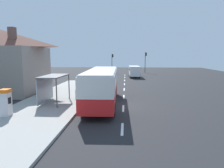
# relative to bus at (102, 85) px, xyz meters

# --- Properties ---
(ground_plane) EXTENTS (56.00, 92.00, 0.04)m
(ground_plane) POSITION_rel_bus_xyz_m (1.71, 13.66, -1.86)
(ground_plane) COLOR #262628
(sidewalk_platform) EXTENTS (6.20, 30.00, 0.18)m
(sidewalk_platform) POSITION_rel_bus_xyz_m (-4.69, 1.66, -1.75)
(sidewalk_platform) COLOR #999993
(sidewalk_platform) RESTS_ON ground
(lane_stripe_seg_0) EXTENTS (0.16, 2.20, 0.01)m
(lane_stripe_seg_0) POSITION_rel_bus_xyz_m (1.96, -6.34, -1.84)
(lane_stripe_seg_0) COLOR silver
(lane_stripe_seg_0) RESTS_ON ground
(lane_stripe_seg_1) EXTENTS (0.16, 2.20, 0.01)m
(lane_stripe_seg_1) POSITION_rel_bus_xyz_m (1.96, -1.34, -1.84)
(lane_stripe_seg_1) COLOR silver
(lane_stripe_seg_1) RESTS_ON ground
(lane_stripe_seg_2) EXTENTS (0.16, 2.20, 0.01)m
(lane_stripe_seg_2) POSITION_rel_bus_xyz_m (1.96, 3.66, -1.84)
(lane_stripe_seg_2) COLOR silver
(lane_stripe_seg_2) RESTS_ON ground
(lane_stripe_seg_3) EXTENTS (0.16, 2.20, 0.01)m
(lane_stripe_seg_3) POSITION_rel_bus_xyz_m (1.96, 8.66, -1.84)
(lane_stripe_seg_3) COLOR silver
(lane_stripe_seg_3) RESTS_ON ground
(lane_stripe_seg_4) EXTENTS (0.16, 2.20, 0.01)m
(lane_stripe_seg_4) POSITION_rel_bus_xyz_m (1.96, 13.66, -1.84)
(lane_stripe_seg_4) COLOR silver
(lane_stripe_seg_4) RESTS_ON ground
(lane_stripe_seg_5) EXTENTS (0.16, 2.20, 0.01)m
(lane_stripe_seg_5) POSITION_rel_bus_xyz_m (1.96, 18.66, -1.84)
(lane_stripe_seg_5) COLOR silver
(lane_stripe_seg_5) RESTS_ON ground
(lane_stripe_seg_6) EXTENTS (0.16, 2.20, 0.01)m
(lane_stripe_seg_6) POSITION_rel_bus_xyz_m (1.96, 23.66, -1.84)
(lane_stripe_seg_6) COLOR silver
(lane_stripe_seg_6) RESTS_ON ground
(lane_stripe_seg_7) EXTENTS (0.16, 2.20, 0.01)m
(lane_stripe_seg_7) POSITION_rel_bus_xyz_m (1.96, 28.66, -1.84)
(lane_stripe_seg_7) COLOR silver
(lane_stripe_seg_7) RESTS_ON ground
(bus) EXTENTS (2.79, 11.07, 3.21)m
(bus) POSITION_rel_bus_xyz_m (0.00, 0.00, 0.00)
(bus) COLOR red
(bus) RESTS_ON ground
(white_van) EXTENTS (2.20, 5.27, 2.30)m
(white_van) POSITION_rel_bus_xyz_m (3.91, 24.22, -0.50)
(white_van) COLOR white
(white_van) RESTS_ON ground
(sedan_near) EXTENTS (2.03, 4.49, 1.52)m
(sedan_near) POSITION_rel_bus_xyz_m (4.01, 28.07, -1.05)
(sedan_near) COLOR black
(sedan_near) RESTS_ON ground
(ticket_machine) EXTENTS (0.66, 0.76, 1.94)m
(ticket_machine) POSITION_rel_bus_xyz_m (-6.40, -4.67, -0.67)
(ticket_machine) COLOR silver
(ticket_machine) RESTS_ON sidewalk_platform
(recycling_bin_blue) EXTENTS (0.52, 0.52, 0.95)m
(recycling_bin_blue) POSITION_rel_bus_xyz_m (-2.49, 1.07, -1.19)
(recycling_bin_blue) COLOR blue
(recycling_bin_blue) RESTS_ON sidewalk_platform
(recycling_bin_green) EXTENTS (0.52, 0.52, 0.95)m
(recycling_bin_green) POSITION_rel_bus_xyz_m (-2.49, 1.77, -1.19)
(recycling_bin_green) COLOR green
(recycling_bin_green) RESTS_ON sidewalk_platform
(recycling_bin_orange) EXTENTS (0.52, 0.52, 0.95)m
(recycling_bin_orange) POSITION_rel_bus_xyz_m (-2.49, 2.47, -1.19)
(recycling_bin_orange) COLOR orange
(recycling_bin_orange) RESTS_ON sidewalk_platform
(traffic_light_near_side) EXTENTS (0.49, 0.28, 5.26)m
(traffic_light_near_side) POSITION_rel_bus_xyz_m (7.21, 35.31, 1.64)
(traffic_light_near_side) COLOR #2D2D2D
(traffic_light_near_side) RESTS_ON ground
(traffic_light_far_side) EXTENTS (0.49, 0.28, 4.88)m
(traffic_light_far_side) POSITION_rel_bus_xyz_m (-1.39, 36.11, 1.41)
(traffic_light_far_side) COLOR #2D2D2D
(traffic_light_far_side) RESTS_ON ground
(bus_shelter) EXTENTS (1.80, 4.00, 2.50)m
(bus_shelter) POSITION_rel_bus_xyz_m (-4.70, -0.23, 0.25)
(bus_shelter) COLOR #4C4C51
(bus_shelter) RESTS_ON sidewalk_platform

